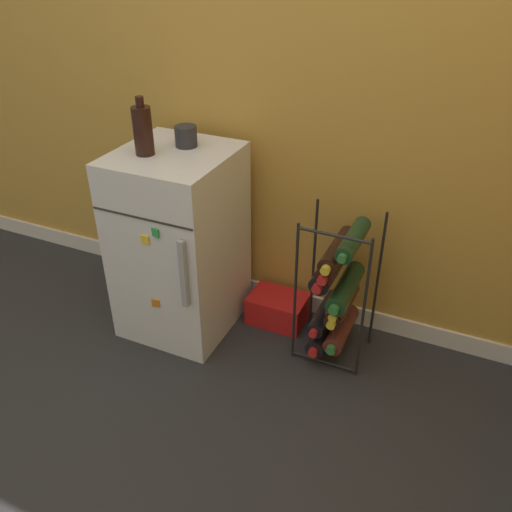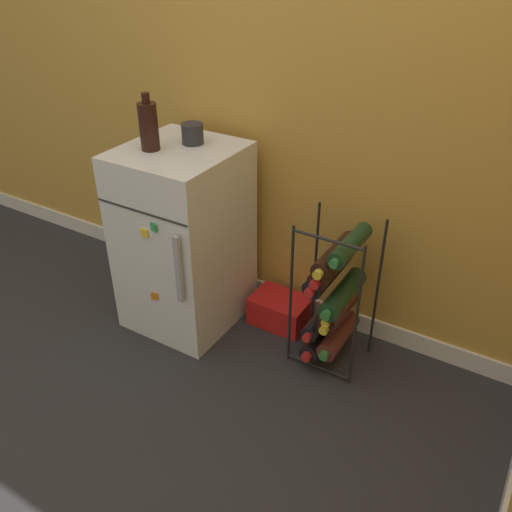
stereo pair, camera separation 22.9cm
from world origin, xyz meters
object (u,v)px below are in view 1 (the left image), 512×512
Objects in this scene: fridge_top_bottle at (143,130)px; wine_rack at (337,290)px; mini_fridge at (180,243)px; fridge_top_cup at (186,136)px; soda_box at (278,308)px.

wine_rack is at bearing 9.39° from fridge_top_bottle.
wine_rack is 1.01m from fridge_top_bottle.
fridge_top_cup reaches higher than mini_fridge.
soda_box is (-0.30, 0.10, -0.26)m from wine_rack.
wine_rack is 0.88m from fridge_top_cup.
soda_box is 2.90× the size of fridge_top_cup.
fridge_top_bottle is (-0.79, -0.13, 0.61)m from wine_rack.
fridge_top_cup is (0.02, 0.09, 0.46)m from mini_fridge.
fridge_top_cup reaches higher than soda_box.
soda_box is at bearing 24.69° from fridge_top_bottle.
fridge_top_cup is (-0.69, 0.01, 0.55)m from wine_rack.
fridge_top_bottle is (-0.49, -0.23, 0.87)m from soda_box.
fridge_top_bottle is at bearing -170.61° from wine_rack.
wine_rack is at bearing -1.20° from fridge_top_cup.
fridge_top_cup is at bearing 54.74° from fridge_top_bottle.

